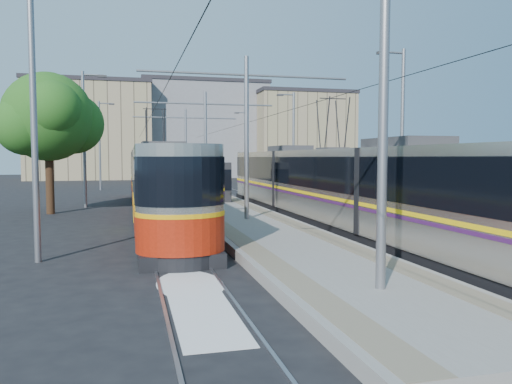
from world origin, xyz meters
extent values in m
plane|color=black|center=(0.00, 0.00, 0.00)|extent=(160.00, 160.00, 0.00)
cube|color=gray|center=(0.00, 17.00, 0.15)|extent=(4.00, 50.00, 0.30)
cube|color=gray|center=(-1.45, 17.00, 0.30)|extent=(0.70, 50.00, 0.01)
cube|color=gray|center=(1.45, 17.00, 0.30)|extent=(0.70, 50.00, 0.01)
cube|color=gray|center=(-4.32, 17.00, 0.01)|extent=(0.07, 70.00, 0.03)
cube|color=gray|center=(-2.88, 17.00, 0.01)|extent=(0.07, 70.00, 0.03)
cube|color=gray|center=(2.88, 17.00, 0.01)|extent=(0.07, 70.00, 0.03)
cube|color=gray|center=(4.32, 17.00, 0.01)|extent=(0.07, 70.00, 0.03)
cube|color=silver|center=(-3.60, -3.00, 0.01)|extent=(1.20, 5.00, 0.01)
cube|color=black|center=(-3.60, 13.70, 0.20)|extent=(2.30, 27.74, 0.40)
cube|color=#A8A49A|center=(-3.60, 13.70, 1.85)|extent=(2.40, 26.14, 2.90)
cube|color=black|center=(-3.60, 13.70, 2.35)|extent=(2.43, 26.14, 1.30)
cube|color=#D6970B|center=(-3.60, 13.70, 1.45)|extent=(2.43, 26.14, 0.12)
cube|color=#A11D09|center=(-3.60, 13.70, 0.95)|extent=(2.42, 26.14, 1.10)
cube|color=#2D2D30|center=(-3.60, 13.70, 3.45)|extent=(1.68, 3.00, 0.30)
cube|color=black|center=(3.60, 7.08, 0.20)|extent=(2.30, 29.34, 0.40)
cube|color=#B5AEA6|center=(3.60, 7.08, 1.85)|extent=(2.40, 27.74, 2.90)
cube|color=black|center=(3.60, 7.08, 2.35)|extent=(2.43, 27.74, 1.30)
cube|color=yellow|center=(3.60, 7.08, 1.45)|extent=(2.43, 27.74, 0.12)
cube|color=#41164D|center=(3.60, 7.08, 1.30)|extent=(2.43, 27.74, 0.10)
cube|color=#2D2D30|center=(3.60, 7.08, 3.45)|extent=(1.68, 3.00, 0.30)
cylinder|color=gray|center=(0.00, -4.00, 3.80)|extent=(0.20, 0.20, 7.00)
cylinder|color=gray|center=(0.00, 8.00, 3.80)|extent=(0.20, 0.20, 7.00)
cylinder|color=gray|center=(0.00, 8.00, 6.50)|extent=(9.20, 0.10, 0.10)
cylinder|color=gray|center=(0.00, 20.00, 3.80)|extent=(0.20, 0.20, 7.00)
cylinder|color=gray|center=(0.00, 20.00, 6.50)|extent=(9.20, 0.10, 0.10)
cylinder|color=gray|center=(0.00, 32.00, 3.80)|extent=(0.20, 0.20, 7.00)
cylinder|color=gray|center=(0.00, 32.00, 6.50)|extent=(9.20, 0.10, 0.10)
cylinder|color=black|center=(-3.60, 17.00, 5.55)|extent=(0.02, 70.00, 0.02)
cylinder|color=black|center=(3.60, 17.00, 5.55)|extent=(0.02, 70.00, 0.02)
cylinder|color=gray|center=(-7.50, 2.00, 4.00)|extent=(0.18, 0.18, 8.00)
cylinder|color=gray|center=(-7.50, 18.00, 4.00)|extent=(0.18, 0.18, 8.00)
cube|color=#2D2D30|center=(-6.40, 18.00, 7.75)|extent=(0.50, 0.22, 0.12)
cylinder|color=gray|center=(-7.50, 34.00, 4.00)|extent=(0.18, 0.18, 8.00)
cube|color=#2D2D30|center=(-6.40, 34.00, 7.75)|extent=(0.50, 0.22, 0.12)
cylinder|color=gray|center=(7.50, 8.00, 4.00)|extent=(0.18, 0.18, 8.00)
cube|color=#2D2D30|center=(6.40, 8.00, 7.75)|extent=(0.50, 0.22, 0.12)
cylinder|color=gray|center=(7.50, 24.00, 4.00)|extent=(0.18, 0.18, 8.00)
cube|color=#2D2D30|center=(6.40, 24.00, 7.75)|extent=(0.50, 0.22, 0.12)
cylinder|color=gray|center=(7.50, 40.00, 4.00)|extent=(0.18, 0.18, 8.00)
cube|color=#2D2D30|center=(6.40, 40.00, 7.75)|extent=(0.50, 0.22, 0.12)
cube|color=black|center=(0.70, 16.36, 1.48)|extent=(0.83, 1.14, 2.37)
cube|color=black|center=(0.70, 16.36, 1.64)|extent=(0.87, 1.19, 1.23)
cylinder|color=#382314|center=(-9.00, 14.87, 1.53)|extent=(0.42, 0.42, 3.06)
sphere|color=#254F16|center=(-9.00, 14.87, 5.08)|extent=(4.60, 4.60, 4.60)
sphere|color=#254F16|center=(-7.85, 15.64, 4.79)|extent=(3.26, 3.26, 3.26)
cube|color=gray|center=(-10.00, 60.00, 6.38)|extent=(16.00, 12.00, 12.76)
cube|color=#262328|center=(-10.00, 60.00, 13.01)|extent=(16.32, 12.24, 0.50)
cube|color=gray|center=(6.00, 64.00, 6.84)|extent=(18.00, 14.00, 13.68)
cube|color=#262328|center=(6.00, 64.00, 13.93)|extent=(18.36, 14.28, 0.50)
cube|color=gray|center=(20.00, 58.00, 6.05)|extent=(14.00, 10.00, 12.10)
cube|color=#262328|center=(20.00, 58.00, 12.35)|extent=(14.28, 10.20, 0.50)
camera|label=1|loc=(-4.93, -13.10, 2.98)|focal=35.00mm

